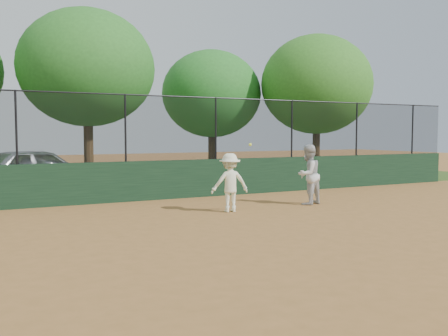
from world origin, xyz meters
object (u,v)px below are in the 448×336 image
parked_car (37,170)px  tree_2 (87,68)px  tree_4 (317,85)px  player_second (308,175)px  player_main (230,183)px  tree_3 (212,94)px

parked_car → tree_2: (2.07, 1.38, 3.73)m
tree_2 → tree_4: bearing=-2.7°
player_second → player_main: bearing=-14.5°
player_second → tree_2: size_ratio=0.25×
tree_4 → tree_2: bearing=177.3°
player_second → tree_2: tree_2 is taller
tree_4 → tree_3: bearing=147.2°
player_second → parked_car: bearing=-62.7°
player_main → tree_4: (8.73, 7.54, 3.55)m
player_main → tree_4: 12.07m
player_second → player_main: size_ratio=0.96×
parked_car → tree_4: tree_4 is taller
parked_car → player_main: (3.88, -6.67, -0.02)m
tree_3 → tree_4: (4.18, -2.69, 0.40)m
parked_car → tree_3: tree_3 is taller
parked_car → tree_4: bearing=-105.5°
player_main → tree_3: bearing=66.0°
tree_3 → parked_car: bearing=-157.1°
player_main → tree_3: tree_3 is taller
parked_car → tree_2: bearing=-75.9°
player_main → tree_4: bearing=40.8°
parked_car → tree_3: 9.68m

